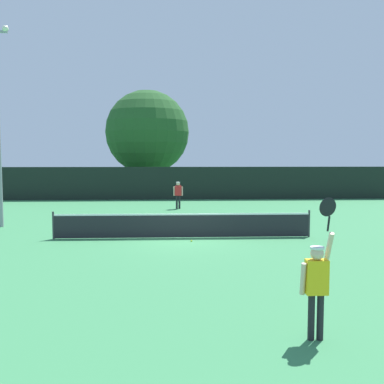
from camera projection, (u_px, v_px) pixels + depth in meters
The scene contains 10 objects.
ground_plane at pixel (183, 238), 17.91m from camera, with size 120.00×120.00×0.00m, color #387F4C.
tennis_net at pixel (183, 225), 17.87m from camera, with size 10.13×0.08×1.07m.
perimeter_fence at pixel (177, 183), 33.32m from camera, with size 32.55×0.12×2.40m, color black.
player_serving at pixel (317, 278), 7.94m from camera, with size 0.68×0.39×2.51m.
player_receiving at pixel (178, 192), 27.55m from camera, with size 0.57×0.24×1.63m.
tennis_ball at pixel (191, 241), 17.11m from camera, with size 0.07×0.07×0.07m, color #CCE033.
large_tree at pixel (147, 132), 38.62m from camera, with size 7.08×7.08×8.74m.
parked_car_near at pixel (83, 183), 40.95m from camera, with size 2.02×4.25×1.69m.
parked_car_mid at pixel (251, 182), 41.30m from camera, with size 2.45×4.42×1.69m.
parked_car_far at pixel (284, 183), 40.47m from camera, with size 1.98×4.24×1.69m.
Camera 1 is at (-0.48, -17.70, 3.24)m, focal length 42.60 mm.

